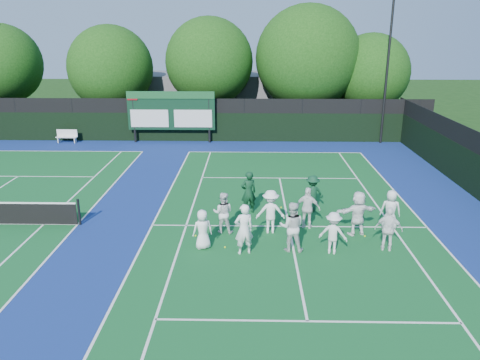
{
  "coord_description": "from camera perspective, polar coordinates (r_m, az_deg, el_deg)",
  "views": [
    {
      "loc": [
        -1.58,
        -16.24,
        7.48
      ],
      "look_at": [
        -2.0,
        3.0,
        1.3
      ],
      "focal_mm": 35.0,
      "sensor_mm": 36.0,
      "label": 1
    }
  ],
  "objects": [
    {
      "name": "tennis_ball_4",
      "position": [
        20.9,
        4.07,
        -3.12
      ],
      "size": [
        0.07,
        0.07,
        0.07
      ],
      "primitive_type": "sphere",
      "color": "#C5EB1B",
      "rests_on": "ground"
    },
    {
      "name": "player_back_4",
      "position": [
        19.2,
        17.87,
        -3.47
      ],
      "size": [
        0.86,
        0.65,
        1.59
      ],
      "primitive_type": "imported",
      "rotation": [
        0.0,
        0.0,
        2.94
      ],
      "color": "silver",
      "rests_on": "ground"
    },
    {
      "name": "tennis_ball_0",
      "position": [
        17.0,
        -1.85,
        -8.19
      ],
      "size": [
        0.07,
        0.07,
        0.07
      ],
      "primitive_type": "sphere",
      "color": "#C5EB1B",
      "rests_on": "ground"
    },
    {
      "name": "tennis_ball_2",
      "position": [
        18.47,
        14.97,
        -6.62
      ],
      "size": [
        0.07,
        0.07,
        0.07
      ],
      "primitive_type": "sphere",
      "color": "#C5EB1B",
      "rests_on": "ground"
    },
    {
      "name": "tree_a",
      "position": [
        40.43,
        -26.77,
        12.32
      ],
      "size": [
        5.93,
        5.93,
        8.04
      ],
      "color": "black",
      "rests_on": "ground"
    },
    {
      "name": "player_front_4",
      "position": [
        17.31,
        17.66,
        -5.73
      ],
      "size": [
        1.02,
        0.63,
        1.63
      ],
      "primitive_type": "imported",
      "rotation": [
        0.0,
        0.0,
        2.89
      ],
      "color": "white",
      "rests_on": "ground"
    },
    {
      "name": "coach_right",
      "position": [
        20.26,
        8.8,
        -1.65
      ],
      "size": [
        1.19,
        0.95,
        1.61
      ],
      "primitive_type": "imported",
      "rotation": [
        0.0,
        0.0,
        3.53
      ],
      "color": "#0F3A22",
      "rests_on": "ground"
    },
    {
      "name": "player_front_3",
      "position": [
        16.65,
        11.29,
        -6.35
      ],
      "size": [
        1.11,
        0.85,
        1.53
      ],
      "primitive_type": "imported",
      "rotation": [
        0.0,
        0.0,
        2.82
      ],
      "color": "silver",
      "rests_on": "ground"
    },
    {
      "name": "tennis_ball_3",
      "position": [
        17.96,
        -5.45,
        -6.78
      ],
      "size": [
        0.07,
        0.07,
        0.07
      ],
      "primitive_type": "sphere",
      "color": "#C5EB1B",
      "rests_on": "ground"
    },
    {
      "name": "court_apron",
      "position": [
        19.31,
        -12.14,
        -5.4
      ],
      "size": [
        34.0,
        32.0,
        0.01
      ],
      "primitive_type": "cube",
      "color": "navy",
      "rests_on": "ground"
    },
    {
      "name": "tree_b",
      "position": [
        37.4,
        -15.22,
        12.78
      ],
      "size": [
        6.34,
        6.34,
        7.94
      ],
      "color": "black",
      "rests_on": "ground"
    },
    {
      "name": "light_pole_right",
      "position": [
        33.23,
        17.73,
        14.96
      ],
      "size": [
        1.2,
        0.3,
        10.12
      ],
      "color": "black",
      "rests_on": "ground"
    },
    {
      "name": "player_back_1",
      "position": [
        17.96,
        3.74,
        -3.87
      ],
      "size": [
        1.13,
        0.67,
        1.72
      ],
      "primitive_type": "imported",
      "rotation": [
        0.0,
        0.0,
        3.17
      ],
      "color": "white",
      "rests_on": "ground"
    },
    {
      "name": "ground",
      "position": [
        17.95,
        6.23,
        -6.93
      ],
      "size": [
        120.0,
        120.0,
        0.0
      ],
      "primitive_type": "plane",
      "color": "#13330E",
      "rests_on": "ground"
    },
    {
      "name": "player_back_3",
      "position": [
        18.28,
        14.17,
        -3.95
      ],
      "size": [
        1.7,
        0.92,
        1.75
      ],
      "primitive_type": "imported",
      "rotation": [
        0.0,
        0.0,
        3.4
      ],
      "color": "white",
      "rests_on": "ground"
    },
    {
      "name": "player_front_1",
      "position": [
        16.23,
        0.49,
        -6.03
      ],
      "size": [
        0.77,
        0.62,
        1.85
      ],
      "primitive_type": "imported",
      "rotation": [
        0.0,
        0.0,
        3.45
      ],
      "color": "white",
      "rests_on": "ground"
    },
    {
      "name": "player_back_0",
      "position": [
        17.95,
        -2.08,
        -4.0
      ],
      "size": [
        0.86,
        0.7,
        1.63
      ],
      "primitive_type": "imported",
      "rotation": [
        0.0,
        0.0,
        3.03
      ],
      "color": "silver",
      "rests_on": "ground"
    },
    {
      "name": "tennis_ball_1",
      "position": [
        20.71,
        5.03,
        -3.34
      ],
      "size": [
        0.07,
        0.07,
        0.07
      ],
      "primitive_type": "sphere",
      "color": "#C5EB1B",
      "rests_on": "ground"
    },
    {
      "name": "clubhouse",
      "position": [
        40.62,
        0.66,
        10.04
      ],
      "size": [
        18.0,
        6.0,
        4.0
      ],
      "primitive_type": "cube",
      "color": "#5B5B60",
      "rests_on": "ground"
    },
    {
      "name": "coach_left",
      "position": [
        19.83,
        1.04,
        -1.52
      ],
      "size": [
        0.78,
        0.63,
        1.84
      ],
      "primitive_type": "imported",
      "rotation": [
        0.0,
        0.0,
        3.46
      ],
      "color": "#0E351D",
      "rests_on": "ground"
    },
    {
      "name": "player_back_2",
      "position": [
        18.51,
        8.26,
        -3.41
      ],
      "size": [
        1.06,
        0.69,
        1.68
      ],
      "primitive_type": "imported",
      "rotation": [
        0.0,
        0.0,
        2.84
      ],
      "color": "white",
      "rests_on": "ground"
    },
    {
      "name": "near_court",
      "position": [
        18.86,
        5.98,
        -5.64
      ],
      "size": [
        11.05,
        23.85,
        0.01
      ],
      "color": "#115223",
      "rests_on": "ground"
    },
    {
      "name": "player_front_0",
      "position": [
        16.74,
        -4.58,
        -6.03
      ],
      "size": [
        0.83,
        0.68,
        1.46
      ],
      "primitive_type": "imported",
      "rotation": [
        0.0,
        0.0,
        3.48
      ],
      "color": "white",
      "rests_on": "ground"
    },
    {
      "name": "scoreboard",
      "position": [
        32.72,
        -8.41,
        8.3
      ],
      "size": [
        6.0,
        0.21,
        3.55
      ],
      "color": "black",
      "rests_on": "ground"
    },
    {
      "name": "tree_c",
      "position": [
        36.02,
        -3.51,
        13.95
      ],
      "size": [
        6.51,
        6.51,
        8.51
      ],
      "color": "black",
      "rests_on": "ground"
    },
    {
      "name": "tree_d",
      "position": [
        36.15,
        8.46,
        14.22
      ],
      "size": [
        7.7,
        7.7,
        9.39
      ],
      "color": "black",
      "rests_on": "ground"
    },
    {
      "name": "bench",
      "position": [
        34.79,
        -20.35,
        5.09
      ],
      "size": [
        1.45,
        0.43,
        0.91
      ],
      "color": "silver",
      "rests_on": "ground"
    },
    {
      "name": "tree_e",
      "position": [
        37.09,
        15.82,
        12.28
      ],
      "size": [
        5.74,
        5.74,
        7.36
      ],
      "color": "black",
      "rests_on": "ground"
    },
    {
      "name": "player_front_2",
      "position": [
        16.57,
        6.32,
        -5.68
      ],
      "size": [
        0.95,
        0.78,
        1.82
      ],
      "primitive_type": "imported",
      "rotation": [
        0.0,
        0.0,
        3.04
      ],
      "color": "silver",
      "rests_on": "ground"
    },
    {
      "name": "back_fence",
      "position": [
        33.12,
        -6.49,
        7.03
      ],
      "size": [
        34.0,
        0.08,
        3.0
      ],
      "color": "black",
      "rests_on": "ground"
    }
  ]
}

